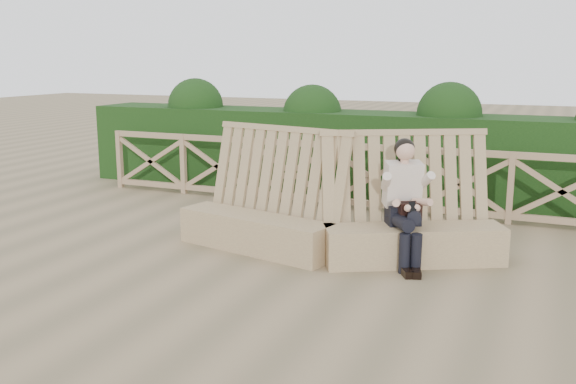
% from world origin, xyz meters
% --- Properties ---
extents(ground, '(60.00, 60.00, 0.00)m').
position_xyz_m(ground, '(0.00, 0.00, 0.00)').
color(ground, brown).
rests_on(ground, ground).
extents(bench, '(4.21, 1.69, 1.60)m').
position_xyz_m(bench, '(0.21, 0.99, 0.40)').
color(bench, '#896C4E').
rests_on(bench, ground).
extents(woman, '(0.69, 0.98, 1.52)m').
position_xyz_m(woman, '(1.11, 1.02, 0.81)').
color(woman, black).
rests_on(woman, ground).
extents(guardrail, '(10.10, 0.09, 1.10)m').
position_xyz_m(guardrail, '(0.00, 3.50, 0.55)').
color(guardrail, '#967657').
rests_on(guardrail, ground).
extents(hedge, '(12.00, 1.20, 1.50)m').
position_xyz_m(hedge, '(0.00, 4.70, 0.75)').
color(hedge, black).
rests_on(hedge, ground).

